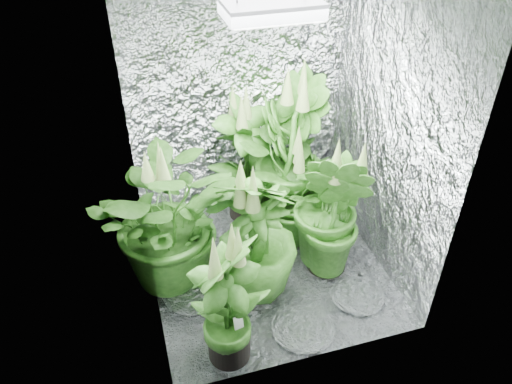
{
  "coord_description": "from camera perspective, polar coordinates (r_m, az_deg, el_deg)",
  "views": [
    {
      "loc": [
        -0.81,
        -2.46,
        2.57
      ],
      "look_at": [
        -0.08,
        0.0,
        0.69
      ],
      "focal_mm": 35.0,
      "sensor_mm": 36.0,
      "label": 1
    }
  ],
  "objects": [
    {
      "name": "plant_d",
      "position": [
        3.18,
        0.17,
        -5.24
      ],
      "size": [
        0.7,
        0.7,
        1.03
      ],
      "rotation": [
        0.0,
        0.0,
        2.68
      ],
      "color": "black",
      "rests_on": "ground"
    },
    {
      "name": "ground",
      "position": [
        3.65,
        1.26,
        -8.54
      ],
      "size": [
        1.6,
        1.6,
        0.0
      ],
      "primitive_type": "plane",
      "color": "silver",
      "rests_on": "ground"
    },
    {
      "name": "walls",
      "position": [
        3.03,
        1.5,
        4.99
      ],
      "size": [
        1.62,
        1.62,
        2.0
      ],
      "color": "silver",
      "rests_on": "ground"
    },
    {
      "name": "plant_f",
      "position": [
        2.82,
        -3.32,
        -12.53
      ],
      "size": [
        0.67,
        0.67,
        0.99
      ],
      "rotation": [
        0.0,
        0.0,
        3.88
      ],
      "color": "black",
      "rests_on": "ground"
    },
    {
      "name": "plant_label",
      "position": [
        2.93,
        -2.02,
        -14.7
      ],
      "size": [
        0.06,
        0.04,
        0.09
      ],
      "primitive_type": "cube",
      "rotation": [
        -0.21,
        0.0,
        0.22
      ],
      "color": "white",
      "rests_on": "plant_f"
    },
    {
      "name": "plant_c",
      "position": [
        3.74,
        3.8,
        4.29
      ],
      "size": [
        0.78,
        0.78,
        1.28
      ],
      "rotation": [
        0.0,
        0.0,
        1.34
      ],
      "color": "black",
      "rests_on": "ground"
    },
    {
      "name": "grow_lamp",
      "position": [
        2.7,
        1.79,
        20.16
      ],
      "size": [
        0.5,
        0.3,
        0.22
      ],
      "color": "gray",
      "rests_on": "ceiling"
    },
    {
      "name": "circulation_fan",
      "position": [
        3.83,
        8.94,
        -3.29
      ],
      "size": [
        0.2,
        0.33,
        0.39
      ],
      "rotation": [
        0.0,
        0.0,
        -0.35
      ],
      "color": "black",
      "rests_on": "ground"
    },
    {
      "name": "plant_a",
      "position": [
        3.27,
        -9.88,
        -2.91
      ],
      "size": [
        0.98,
        0.98,
        1.12
      ],
      "rotation": [
        0.0,
        0.0,
        6.22
      ],
      "color": "black",
      "rests_on": "ground"
    },
    {
      "name": "plant_b",
      "position": [
        3.82,
        -1.16,
        3.47
      ],
      "size": [
        0.7,
        0.7,
        1.1
      ],
      "rotation": [
        0.0,
        0.0,
        0.44
      ],
      "color": "black",
      "rests_on": "ground"
    },
    {
      "name": "plant_g",
      "position": [
        3.37,
        8.65,
        -2.17
      ],
      "size": [
        0.73,
        0.73,
        1.09
      ],
      "rotation": [
        0.0,
        0.0,
        5.18
      ],
      "color": "black",
      "rests_on": "ground"
    },
    {
      "name": "plant_e",
      "position": [
        3.63,
        4.73,
        0.11
      ],
      "size": [
        1.05,
        1.05,
        0.93
      ],
      "rotation": [
        0.0,
        0.0,
        3.72
      ],
      "color": "black",
      "rests_on": "ground"
    }
  ]
}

